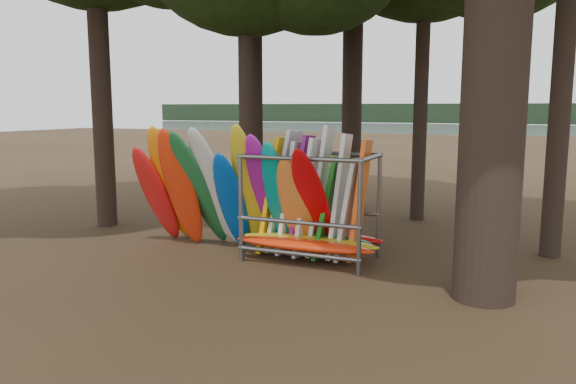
% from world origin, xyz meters
% --- Properties ---
extents(ground, '(120.00, 120.00, 0.00)m').
position_xyz_m(ground, '(0.00, 0.00, 0.00)').
color(ground, '#47331E').
rests_on(ground, ground).
extents(lake, '(160.00, 160.00, 0.00)m').
position_xyz_m(lake, '(0.00, 60.00, 0.00)').
color(lake, gray).
rests_on(lake, ground).
extents(far_shore, '(160.00, 4.00, 4.00)m').
position_xyz_m(far_shore, '(0.00, 110.00, 2.00)').
color(far_shore, black).
rests_on(far_shore, ground).
extents(kayak_row, '(4.78, 2.18, 3.07)m').
position_xyz_m(kayak_row, '(-0.80, 1.14, 1.33)').
color(kayak_row, red).
rests_on(kayak_row, ground).
extents(storage_rack, '(3.13, 1.50, 2.90)m').
position_xyz_m(storage_rack, '(1.21, 1.30, 1.07)').
color(storage_rack, slate).
rests_on(storage_rack, ground).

